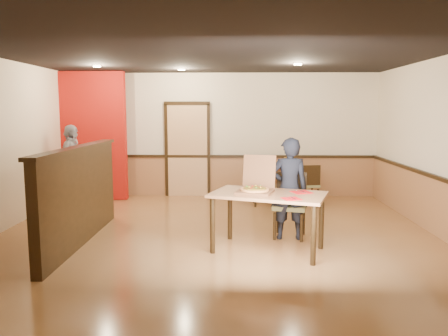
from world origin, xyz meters
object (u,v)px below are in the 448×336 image
object	(u,v)px
side_chair_right	(308,183)
diner	(289,189)
condiment	(285,160)
diner_chair	(290,202)
pizza_box	(256,188)
main_table	(268,201)
side_chair_left	(264,182)
passerby	(72,166)
side_table	(283,172)

from	to	relation	value
side_chair_right	diner	size ratio (longest dim) A/B	0.55
diner	condiment	distance (m)	3.02
diner_chair	side_chair_right	size ratio (longest dim) A/B	1.15
side_chair_right	pizza_box	bearing A→B (deg)	57.47
main_table	diner	xyz separation A→B (m)	(0.36, 0.60, 0.07)
diner_chair	side_chair_left	bearing A→B (deg)	109.95
diner	condiment	xyz separation A→B (m)	(0.28, 3.01, 0.09)
side_chair_right	passerby	distance (m)	4.82
diner	side_table	bearing A→B (deg)	-94.69
diner	condiment	world-z (taller)	diner
side_chair_left	passerby	distance (m)	3.91
main_table	condiment	bearing A→B (deg)	98.62
diner_chair	pizza_box	distance (m)	0.96
main_table	pizza_box	xyz separation A→B (m)	(-0.17, 0.06, 0.17)
diner_chair	condiment	bearing A→B (deg)	98.19
side_table	pizza_box	xyz separation A→B (m)	(-0.75, -3.49, 0.27)
diner_chair	side_chair_right	xyz separation A→B (m)	(0.64, 2.20, -0.07)
side_chair_left	passerby	xyz separation A→B (m)	(-3.89, -0.26, 0.35)
diner_chair	side_chair_left	world-z (taller)	diner_chair
side_chair_left	condiment	size ratio (longest dim) A/B	6.31
diner	main_table	bearing A→B (deg)	58.45
main_table	side_table	distance (m)	3.60
passerby	side_chair_right	bearing A→B (deg)	-96.48
diner_chair	side_table	world-z (taller)	diner_chair
main_table	side_table	size ratio (longest dim) A/B	1.87
side_table	diner_chair	bearing A→B (deg)	-93.63
side_chair_left	side_chair_right	distance (m)	0.91
pizza_box	condiment	distance (m)	3.64
main_table	diner_chair	xyz separation A→B (m)	(0.40, 0.75, -0.17)
diner_chair	side_table	size ratio (longest dim) A/B	1.06
diner_chair	diner	world-z (taller)	diner
side_chair_left	passerby	bearing A→B (deg)	1.35
side_table	passerby	bearing A→B (deg)	-168.51
diner	diner_chair	bearing A→B (deg)	-106.38
pizza_box	main_table	bearing A→B (deg)	-3.88
diner	side_chair_left	bearing A→B (deg)	-84.90
side_chair_right	condiment	xyz separation A→B (m)	(-0.40, 0.66, 0.40)
main_table	side_chair_left	size ratio (longest dim) A/B	1.95
diner_chair	side_chair_left	size ratio (longest dim) A/B	1.11
side_table	pizza_box	size ratio (longest dim) A/B	1.40
diner	passerby	distance (m)	4.61
side_chair_left	main_table	bearing A→B (deg)	84.85
main_table	side_table	xyz separation A→B (m)	(0.58, 3.55, -0.09)
side_chair_left	side_table	size ratio (longest dim) A/B	0.96
main_table	side_chair_right	distance (m)	3.13
passerby	condiment	bearing A→B (deg)	-87.70
diner	passerby	bearing A→B (deg)	-27.21
passerby	pizza_box	bearing A→B (deg)	-135.81
main_table	diner_chair	bearing A→B (deg)	80.31
side_chair_right	side_table	xyz separation A→B (m)	(-0.46, 0.61, 0.15)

